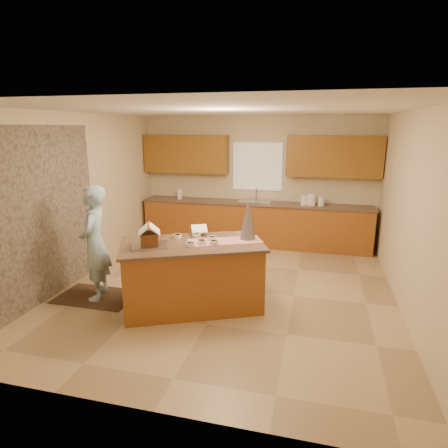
{
  "coord_description": "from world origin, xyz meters",
  "views": [
    {
      "loc": [
        1.32,
        -5.4,
        2.47
      ],
      "look_at": [
        -0.1,
        0.2,
        1.0
      ],
      "focal_mm": 30.63,
      "sensor_mm": 36.0,
      "label": 1
    }
  ],
  "objects_px": {
    "island_base": "(192,277)",
    "tinsel_tree": "(248,220)",
    "boy": "(95,243)",
    "gingerbread_house": "(149,237)"
  },
  "relations": [
    {
      "from": "island_base",
      "to": "boy",
      "type": "distance_m",
      "value": 1.51
    },
    {
      "from": "island_base",
      "to": "tinsel_tree",
      "type": "bearing_deg",
      "value": 3.67
    },
    {
      "from": "boy",
      "to": "island_base",
      "type": "bearing_deg",
      "value": 75.87
    },
    {
      "from": "tinsel_tree",
      "to": "gingerbread_house",
      "type": "xyz_separation_m",
      "value": [
        -1.19,
        -0.66,
        -0.15
      ]
    },
    {
      "from": "boy",
      "to": "tinsel_tree",
      "type": "bearing_deg",
      "value": 84.97
    },
    {
      "from": "tinsel_tree",
      "to": "gingerbread_house",
      "type": "relative_size",
      "value": 1.49
    },
    {
      "from": "island_base",
      "to": "boy",
      "type": "height_order",
      "value": "boy"
    },
    {
      "from": "tinsel_tree",
      "to": "gingerbread_house",
      "type": "bearing_deg",
      "value": -150.88
    },
    {
      "from": "boy",
      "to": "gingerbread_house",
      "type": "relative_size",
      "value": 4.45
    },
    {
      "from": "island_base",
      "to": "tinsel_tree",
      "type": "relative_size",
      "value": 3.27
    }
  ]
}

